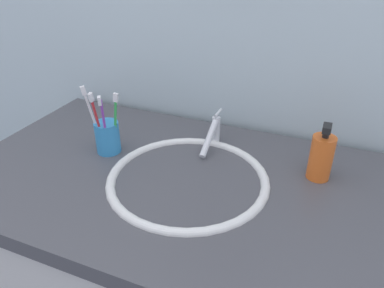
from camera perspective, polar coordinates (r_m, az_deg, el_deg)
name	(u,v)px	position (r m, az deg, el deg)	size (l,w,h in m)	color
tiled_wall_back	(230,15)	(1.14, 5.95, 19.39)	(2.36, 0.04, 2.40)	silver
sink_basin	(188,195)	(0.96, -0.69, -7.95)	(0.42, 0.42, 0.13)	white
faucet	(213,133)	(1.06, 3.32, 1.80)	(0.02, 0.16, 0.09)	silver
toothbrush_cup	(108,137)	(1.06, -13.05, 1.05)	(0.07, 0.07, 0.09)	#338CCC
toothbrush_green	(115,120)	(1.01, -11.90, 3.75)	(0.03, 0.01, 0.18)	green
toothbrush_white	(92,115)	(1.03, -15.34, 4.36)	(0.04, 0.04, 0.20)	white
toothbrush_red	(97,120)	(1.01, -14.60, 3.67)	(0.01, 0.05, 0.19)	red
toothbrush_purple	(104,122)	(1.00, -13.58, 3.38)	(0.03, 0.04, 0.18)	purple
soap_dispenser	(321,157)	(0.97, 19.54, -1.88)	(0.06, 0.06, 0.16)	orange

